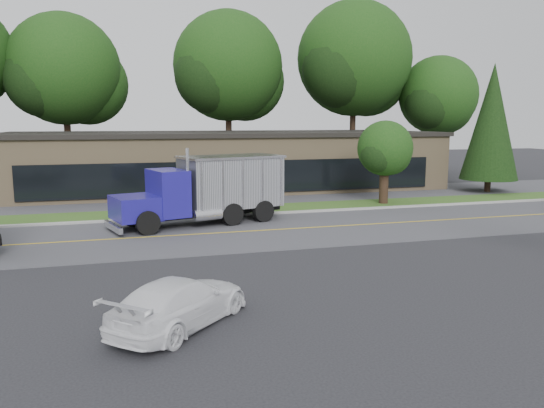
{
  "coord_description": "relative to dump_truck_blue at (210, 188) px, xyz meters",
  "views": [
    {
      "loc": [
        -5.74,
        -14.65,
        5.1
      ],
      "look_at": [
        0.07,
        5.67,
        1.8
      ],
      "focal_mm": 35.0,
      "sensor_mm": 36.0,
      "label": 1
    }
  ],
  "objects": [
    {
      "name": "tree_verge",
      "position": [
        11.55,
        3.48,
        1.47
      ],
      "size": [
        3.62,
        3.41,
        5.17
      ],
      "color": "#382619",
      "rests_on": "ground"
    },
    {
      "name": "rally_car",
      "position": [
        -2.96,
        -13.35,
        -1.18
      ],
      "size": [
        4.23,
        4.32,
        1.25
      ],
      "primitive_type": "imported",
      "rotation": [
        0.0,
        0.0,
        2.38
      ],
      "color": "white",
      "rests_on": "ground"
    },
    {
      "name": "grass_verge",
      "position": [
        1.49,
        3.43,
        -1.81
      ],
      "size": [
        60.0,
        3.4,
        0.03
      ],
      "primitive_type": "cube",
      "color": "#2C4C1A",
      "rests_on": "ground"
    },
    {
      "name": "tree_far_b",
      "position": [
        -8.36,
        22.55,
        7.17
      ],
      "size": [
        9.86,
        9.28,
        14.07
      ],
      "color": "#382619",
      "rests_on": "ground"
    },
    {
      "name": "tree_far_c",
      "position": [
        5.65,
        22.56,
        7.78
      ],
      "size": [
        10.53,
        9.91,
        15.02
      ],
      "color": "#382619",
      "rests_on": "ground"
    },
    {
      "name": "evergreen_right",
      "position": [
        21.49,
        6.43,
        3.26
      ],
      "size": [
        4.06,
        4.06,
        9.22
      ],
      "color": "#382619",
      "rests_on": "ground"
    },
    {
      "name": "tree_far_e",
      "position": [
        25.61,
        19.53,
        5.42
      ],
      "size": [
        7.95,
        7.48,
        11.33
      ],
      "color": "#382619",
      "rests_on": "ground"
    },
    {
      "name": "strip_mall",
      "position": [
        3.49,
        14.43,
        0.19
      ],
      "size": [
        32.0,
        12.0,
        4.0
      ],
      "primitive_type": "cube",
      "color": "#9A825E",
      "rests_on": "ground"
    },
    {
      "name": "center_line",
      "position": [
        1.49,
        -2.57,
        -1.81
      ],
      "size": [
        60.0,
        0.12,
        0.01
      ],
      "primitive_type": "cube",
      "color": "gold",
      "rests_on": "ground"
    },
    {
      "name": "tree_far_d",
      "position": [
        17.67,
        21.57,
        8.65
      ],
      "size": [
        11.49,
        10.81,
        16.39
      ],
      "color": "#382619",
      "rests_on": "ground"
    },
    {
      "name": "dump_truck_blue",
      "position": [
        0.0,
        0.0,
        0.0
      ],
      "size": [
        8.88,
        4.72,
        3.36
      ],
      "rotation": [
        0.0,
        0.0,
        3.42
      ],
      "color": "black",
      "rests_on": "ground"
    },
    {
      "name": "road",
      "position": [
        1.49,
        -2.57,
        -1.81
      ],
      "size": [
        60.0,
        8.0,
        0.02
      ],
      "primitive_type": "cube",
      "color": "#55555A",
      "rests_on": "ground"
    },
    {
      "name": "ground",
      "position": [
        1.49,
        -11.57,
        -1.81
      ],
      "size": [
        140.0,
        140.0,
        0.0
      ],
      "primitive_type": "plane",
      "color": "#2F2F33",
      "rests_on": "ground"
    },
    {
      "name": "curb",
      "position": [
        1.49,
        1.63,
        -1.81
      ],
      "size": [
        60.0,
        0.3,
        0.12
      ],
      "primitive_type": "cube",
      "color": "#9E9E99",
      "rests_on": "ground"
    },
    {
      "name": "far_parking",
      "position": [
        1.49,
        8.43,
        -1.81
      ],
      "size": [
        60.0,
        7.0,
        0.02
      ],
      "primitive_type": "cube",
      "color": "#55555A",
      "rests_on": "ground"
    }
  ]
}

